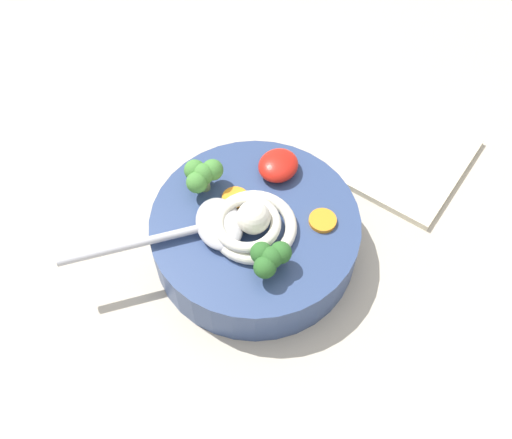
# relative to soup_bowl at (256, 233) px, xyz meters

# --- Properties ---
(table_slab) EXTENTS (1.20, 1.20, 0.04)m
(table_slab) POSITION_rel_soup_bowl_xyz_m (0.00, 0.02, -0.05)
(table_slab) COLOR #BCB29E
(table_slab) RESTS_ON ground
(soup_bowl) EXTENTS (0.20, 0.20, 0.05)m
(soup_bowl) POSITION_rel_soup_bowl_xyz_m (0.00, 0.00, 0.00)
(soup_bowl) COLOR #334775
(soup_bowl) RESTS_ON table_slab
(noodle_pile) EXTENTS (0.09, 0.09, 0.04)m
(noodle_pile) POSITION_rel_soup_bowl_xyz_m (0.01, 0.00, 0.04)
(noodle_pile) COLOR silver
(noodle_pile) RESTS_ON soup_bowl
(soup_spoon) EXTENTS (0.15, 0.14, 0.02)m
(soup_spoon) POSITION_rel_soup_bowl_xyz_m (0.04, -0.03, 0.03)
(soup_spoon) COLOR #B7B7BC
(soup_spoon) RESTS_ON soup_bowl
(chili_sauce_dollop) EXTENTS (0.04, 0.04, 0.02)m
(chili_sauce_dollop) POSITION_rel_soup_bowl_xyz_m (-0.06, -0.01, 0.03)
(chili_sauce_dollop) COLOR red
(chili_sauce_dollop) RESTS_ON soup_bowl
(broccoli_floret_beside_chili) EXTENTS (0.04, 0.03, 0.03)m
(broccoli_floret_beside_chili) POSITION_rel_soup_bowl_xyz_m (0.04, 0.04, 0.04)
(broccoli_floret_beside_chili) COLOR #7A9E60
(broccoli_floret_beside_chili) RESTS_ON soup_bowl
(broccoli_floret_beside_noodles) EXTENTS (0.04, 0.04, 0.03)m
(broccoli_floret_beside_noodles) POSITION_rel_soup_bowl_xyz_m (-0.00, -0.06, 0.04)
(broccoli_floret_beside_noodles) COLOR #7A9E60
(broccoli_floret_beside_noodles) RESTS_ON soup_bowl
(carrot_slice_left) EXTENTS (0.03, 0.03, 0.00)m
(carrot_slice_left) POSITION_rel_soup_bowl_xyz_m (-0.01, -0.03, 0.03)
(carrot_slice_left) COLOR orange
(carrot_slice_left) RESTS_ON soup_bowl
(carrot_slice_center) EXTENTS (0.03, 0.03, 0.00)m
(carrot_slice_center) POSITION_rel_soup_bowl_xyz_m (-0.03, 0.05, 0.03)
(carrot_slice_center) COLOR orange
(carrot_slice_center) RESTS_ON soup_bowl
(folded_napkin) EXTENTS (0.15, 0.11, 0.01)m
(folded_napkin) POSITION_rel_soup_bowl_xyz_m (-0.19, 0.09, -0.02)
(folded_napkin) COLOR beige
(folded_napkin) RESTS_ON table_slab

